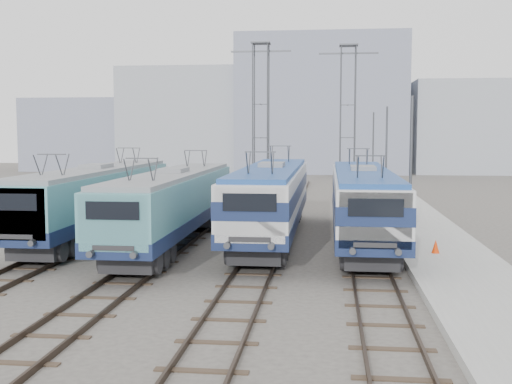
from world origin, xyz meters
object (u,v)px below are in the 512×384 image
at_px(catenary_tower_east, 348,116).
at_px(catenary_tower_west, 261,116).
at_px(locomotive_far_left, 96,196).
at_px(locomotive_far_right, 363,198).
at_px(safety_cone, 436,246).
at_px(locomotive_center_left, 173,202).
at_px(locomotive_center_right, 271,194).
at_px(mast_front, 411,178).
at_px(mast_mid, 386,164).
at_px(mast_rear, 373,156).

bearing_deg(catenary_tower_east, catenary_tower_west, -162.90).
bearing_deg(catenary_tower_east, locomotive_far_left, -125.57).
xyz_separation_m(locomotive_far_right, catenary_tower_west, (-6.75, 16.75, 4.37)).
bearing_deg(locomotive_far_right, safety_cone, -50.06).
bearing_deg(locomotive_center_left, locomotive_far_right, 10.55).
xyz_separation_m(locomotive_center_right, catenary_tower_east, (4.25, 18.05, 4.32)).
distance_m(locomotive_center_left, mast_front, 11.04).
bearing_deg(locomotive_center_left, catenary_tower_east, 66.81).
xyz_separation_m(locomotive_far_left, catenary_tower_east, (13.25, 18.53, 4.43)).
height_order(locomotive_center_right, catenary_tower_west, catenary_tower_west).
relative_size(locomotive_far_right, mast_front, 2.53).
relative_size(mast_front, mast_mid, 1.00).
height_order(locomotive_center_left, locomotive_far_right, locomotive_far_right).
bearing_deg(safety_cone, mast_front, 166.95).
bearing_deg(mast_rear, mast_front, -90.00).
distance_m(locomotive_center_left, mast_mid, 15.11).
bearing_deg(mast_mid, locomotive_center_left, -136.14).
xyz_separation_m(mast_front, mast_mid, (0.00, 12.00, 0.00)).
relative_size(mast_rear, safety_cone, 12.08).
distance_m(catenary_tower_west, catenary_tower_east, 6.80).
bearing_deg(catenary_tower_west, mast_rear, 24.94).
distance_m(locomotive_far_right, mast_front, 3.94).
bearing_deg(mast_front, catenary_tower_west, 113.27).
bearing_deg(mast_mid, locomotive_far_left, -150.95).
xyz_separation_m(locomotive_far_left, mast_front, (15.35, -3.47, 1.29)).
distance_m(catenary_tower_west, mast_rear, 9.99).
distance_m(locomotive_far_left, mast_rear, 25.66).
distance_m(locomotive_far_right, mast_rear, 20.87).
height_order(locomotive_center_right, mast_rear, mast_rear).
distance_m(mast_mid, safety_cone, 12.64).
distance_m(locomotive_far_left, mast_front, 15.79).
bearing_deg(locomotive_far_right, mast_mid, 78.06).
bearing_deg(mast_front, locomotive_far_left, 167.25).
height_order(mast_mid, mast_rear, same).
relative_size(locomotive_center_left, catenary_tower_west, 1.45).
bearing_deg(locomotive_far_right, locomotive_far_left, 179.05).
height_order(locomotive_far_left, catenary_tower_west, catenary_tower_west).
height_order(locomotive_center_left, mast_mid, mast_mid).
bearing_deg(locomotive_center_right, catenary_tower_west, 97.98).
bearing_deg(mast_front, safety_cone, -13.05).
relative_size(locomotive_far_right, mast_mid, 2.53).
bearing_deg(locomotive_far_right, locomotive_center_right, 171.16).
xyz_separation_m(locomotive_far_right, mast_front, (1.85, -3.25, 1.23)).
relative_size(locomotive_far_left, safety_cone, 30.53).
bearing_deg(locomotive_center_left, mast_rear, 64.18).
bearing_deg(safety_cone, locomotive_far_right, 129.94).
xyz_separation_m(mast_mid, safety_cone, (1.08, -12.25, -2.91)).
height_order(catenary_tower_east, mast_mid, catenary_tower_east).
height_order(locomotive_far_left, locomotive_center_right, locomotive_center_right).
height_order(locomotive_far_right, mast_rear, mast_rear).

